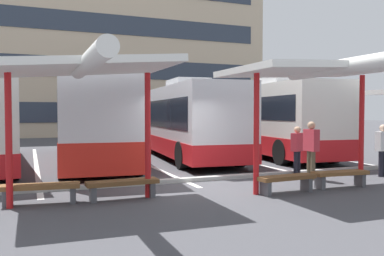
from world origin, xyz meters
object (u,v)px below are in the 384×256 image
object	(u,v)px
waiting_passenger_0	(383,147)
bench_4	(287,180)
coach_bus_2	(179,122)
waiting_passenger_3	(297,147)
bench_5	(340,175)
waiting_passenger_1	(311,146)
waiting_shelter_1	(83,69)
waiting_shelter_2	(320,72)
coach_bus_3	(266,120)
bench_3	(123,185)
bench_2	(40,189)
coach_bus_1	(93,122)

from	to	relation	value
waiting_passenger_0	bench_4	bearing A→B (deg)	-165.85
coach_bus_2	waiting_passenger_3	size ratio (longest dim) A/B	7.96
bench_5	waiting_passenger_1	xyz separation A→B (m)	(0.09, 1.34, 0.70)
waiting_shelter_1	waiting_shelter_2	xyz separation A→B (m)	(5.77, -0.68, 0.09)
coach_bus_2	coach_bus_3	bearing A→B (deg)	-18.77
coach_bus_3	waiting_passenger_1	distance (m)	7.26
bench_3	bench_5	bearing A→B (deg)	-7.13
waiting_shelter_2	waiting_passenger_0	distance (m)	4.26
coach_bus_2	waiting_shelter_1	xyz separation A→B (m)	(-5.45, -8.94, 1.37)
waiting_passenger_3	bench_4	bearing A→B (deg)	-131.12
bench_4	waiting_passenger_3	xyz separation A→B (m)	(2.05, 2.34, 0.57)
waiting_passenger_3	coach_bus_2	bearing A→B (deg)	101.57
bench_2	bench_5	xyz separation A→B (m)	(7.57, -0.90, -0.00)
bench_3	waiting_passenger_0	world-z (taller)	waiting_passenger_0
waiting_passenger_0	waiting_passenger_3	world-z (taller)	waiting_passenger_0
waiting_shelter_1	waiting_passenger_3	bearing A→B (deg)	14.32
coach_bus_3	waiting_passenger_1	world-z (taller)	coach_bus_3
coach_bus_2	waiting_shelter_2	xyz separation A→B (m)	(0.32, -9.62, 1.46)
coach_bus_3	waiting_passenger_3	xyz separation A→B (m)	(-2.51, -5.82, -0.76)
coach_bus_1	waiting_shelter_1	distance (m)	8.00
bench_2	waiting_passenger_3	size ratio (longest dim) A/B	1.09
waiting_shelter_1	bench_2	distance (m)	2.82
bench_4	waiting_passenger_1	world-z (taller)	waiting_passenger_1
bench_4	waiting_passenger_1	size ratio (longest dim) A/B	0.91
waiting_shelter_1	waiting_shelter_2	distance (m)	5.82
coach_bus_2	bench_5	distance (m)	9.58
coach_bus_3	bench_2	size ratio (longest dim) A/B	6.19
bench_2	coach_bus_3	bearing A→B (deg)	34.77
coach_bus_1	bench_2	bearing A→B (deg)	-106.77
coach_bus_2	waiting_passenger_0	distance (m)	9.26
coach_bus_1	bench_3	bearing A→B (deg)	-93.16
bench_4	coach_bus_1	bearing A→B (deg)	113.08
bench_5	coach_bus_1	bearing A→B (deg)	123.01
waiting_shelter_2	bench_4	distance (m)	2.88
bench_4	bench_5	bearing A→B (deg)	3.27
bench_2	bench_3	size ratio (longest dim) A/B	1.02
coach_bus_2	coach_bus_3	size ratio (longest dim) A/B	1.18
waiting_shelter_1	waiting_shelter_2	size ratio (longest dim) A/B	0.94
bench_2	waiting_shelter_2	world-z (taller)	waiting_shelter_2
bench_4	bench_3	bearing A→B (deg)	168.27
bench_3	waiting_passenger_1	size ratio (longest dim) A/B	0.96
bench_2	waiting_passenger_1	world-z (taller)	waiting_passenger_1
bench_2	coach_bus_1	bearing A→B (deg)	73.23
waiting_shelter_1	bench_2	size ratio (longest dim) A/B	2.69
coach_bus_2	bench_5	world-z (taller)	coach_bus_2
waiting_passenger_1	bench_3	bearing A→B (deg)	-173.95
coach_bus_3	waiting_passenger_0	distance (m)	7.09
bench_5	waiting_passenger_0	xyz separation A→B (m)	(2.60, 1.01, 0.62)
waiting_shelter_1	waiting_passenger_3	world-z (taller)	waiting_shelter_1
waiting_passenger_1	coach_bus_3	bearing A→B (deg)	68.38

